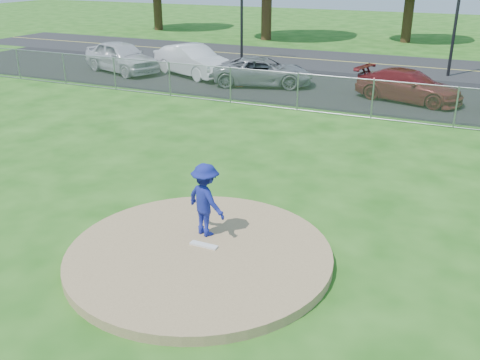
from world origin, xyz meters
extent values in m
plane|color=#1C5312|center=(0.00, 10.00, 0.00)|extent=(120.00, 120.00, 0.00)
cylinder|color=#997B54|center=(0.00, 0.00, 0.10)|extent=(5.40, 5.40, 0.20)
cube|color=white|center=(0.00, 0.20, 0.22)|extent=(0.60, 0.15, 0.04)
cube|color=gray|center=(0.00, 12.00, 0.75)|extent=(40.00, 0.06, 1.50)
cube|color=black|center=(0.00, 16.50, 0.01)|extent=(50.00, 8.00, 0.01)
cube|color=black|center=(0.00, 24.00, 0.00)|extent=(60.00, 7.00, 0.01)
cylinder|color=#342313|center=(-22.00, 33.00, 2.10)|extent=(0.74, 0.74, 4.20)
cylinder|color=#392314|center=(-11.00, 31.00, 2.45)|extent=(0.78, 0.78, 4.90)
cylinder|color=#342213|center=(-1.00, 34.00, 1.92)|extent=(0.72, 0.72, 3.85)
cylinder|color=black|center=(-9.00, 22.00, 2.80)|extent=(0.16, 0.16, 5.60)
cylinder|color=black|center=(3.00, 22.00, 2.80)|extent=(0.16, 0.16, 5.60)
imported|color=navy|center=(-0.20, 0.70, 1.00)|extent=(1.18, 0.94, 1.60)
cone|color=#FF440D|center=(-6.01, 15.14, 0.34)|extent=(0.34, 0.34, 0.67)
imported|color=silver|center=(-13.27, 15.66, 0.84)|extent=(5.24, 3.46, 1.66)
imported|color=silver|center=(-9.28, 16.36, 0.81)|extent=(5.11, 3.47, 1.59)
imported|color=gray|center=(-5.04, 15.78, 0.67)|extent=(5.19, 3.43, 1.32)
imported|color=maroon|center=(1.86, 15.43, 0.68)|extent=(4.92, 2.98, 1.33)
camera|label=1|loc=(4.69, -8.29, 5.65)|focal=40.00mm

